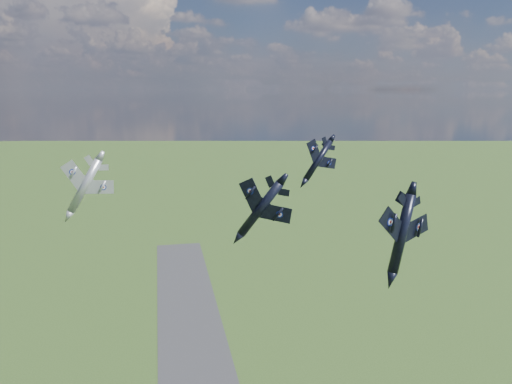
{
  "coord_description": "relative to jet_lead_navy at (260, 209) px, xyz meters",
  "views": [
    {
      "loc": [
        -10.54,
        -71.16,
        100.69
      ],
      "look_at": [
        6.3,
        14.65,
        82.72
      ],
      "focal_mm": 35.0,
      "sensor_mm": 36.0,
      "label": 1
    }
  ],
  "objects": [
    {
      "name": "jet_right_navy",
      "position": [
        14.74,
        -21.02,
        0.91
      ],
      "size": [
        15.62,
        17.65,
        5.65
      ],
      "primitive_type": null,
      "rotation": [
        0.0,
        0.26,
        0.39
      ],
      "color": "black"
    },
    {
      "name": "jet_left_silver",
      "position": [
        -30.87,
        21.52,
        0.98
      ],
      "size": [
        12.26,
        16.56,
        8.72
      ],
      "primitive_type": null,
      "rotation": [
        0.0,
        0.53,
        0.04
      ],
      "color": "#A5A8AF"
    },
    {
      "name": "jet_lead_navy",
      "position": [
        0.0,
        0.0,
        0.0
      ],
      "size": [
        16.38,
        18.67,
        9.19
      ],
      "primitive_type": null,
      "rotation": [
        0.0,
        0.63,
        -0.43
      ],
      "color": "black"
    },
    {
      "name": "jet_high_navy",
      "position": [
        18.23,
        25.3,
        4.19
      ],
      "size": [
        13.75,
        16.6,
        8.66
      ],
      "primitive_type": null,
      "rotation": [
        0.0,
        0.67,
        0.31
      ],
      "color": "black"
    }
  ]
}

